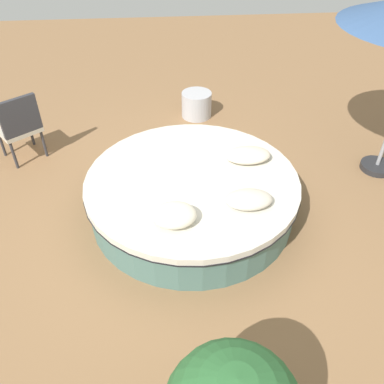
% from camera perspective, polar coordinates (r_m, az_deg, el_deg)
% --- Properties ---
extents(ground_plane, '(16.00, 16.00, 0.00)m').
position_cam_1_polar(ground_plane, '(4.98, -0.00, -2.69)').
color(ground_plane, olive).
extents(round_bed, '(2.48, 2.48, 0.50)m').
position_cam_1_polar(round_bed, '(4.81, -0.00, -0.40)').
color(round_bed, '#4C726B').
rests_on(round_bed, ground_plane).
extents(throw_pillow_0, '(0.45, 0.37, 0.19)m').
position_cam_1_polar(throw_pillow_0, '(4.05, -2.48, -3.25)').
color(throw_pillow_0, beige).
rests_on(throw_pillow_0, round_bed).
extents(throw_pillow_1, '(0.50, 0.32, 0.15)m').
position_cam_1_polar(throw_pillow_1, '(4.30, 7.98, -1.03)').
color(throw_pillow_1, beige).
rests_on(throw_pillow_1, round_bed).
extents(throw_pillow_2, '(0.55, 0.34, 0.15)m').
position_cam_1_polar(throw_pillow_2, '(4.96, 7.84, 5.15)').
color(throw_pillow_2, beige).
rests_on(throw_pillow_2, round_bed).
extents(patio_chair, '(0.72, 0.71, 0.98)m').
position_cam_1_polar(patio_chair, '(6.05, -23.09, 8.73)').
color(patio_chair, '#333338').
rests_on(patio_chair, ground_plane).
extents(side_table, '(0.49, 0.49, 0.41)m').
position_cam_1_polar(side_table, '(6.86, 0.64, 12.18)').
color(side_table, '#B7B7BC').
rests_on(side_table, ground_plane).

